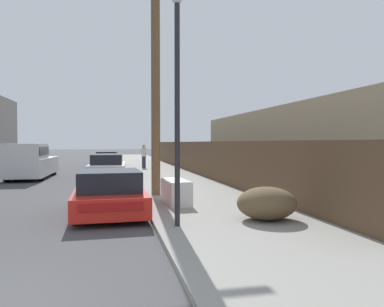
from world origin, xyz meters
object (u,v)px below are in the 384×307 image
car_parked_mid (108,167)px  utility_pole (156,79)px  pickup_truck (30,161)px  car_parked_far (108,160)px  brush_pile (267,203)px  pedestrian (144,156)px  parked_sports_car_red (109,194)px  street_lamp (177,92)px  discarded_fridge (176,192)px

car_parked_mid → utility_pole: bearing=-75.0°
car_parked_mid → pickup_truck: bearing=177.4°
car_parked_far → utility_pole: (1.83, -16.48, 3.64)m
car_parked_far → brush_pile: 21.75m
car_parked_far → pedestrian: 3.45m
pickup_truck → parked_sports_car_red: bearing=112.3°
pickup_truck → street_lamp: size_ratio=1.11×
car_parked_far → utility_pole: bearing=-79.6°
utility_pole → discarded_fridge: bearing=-79.9°
car_parked_mid → utility_pole: 9.00m
discarded_fridge → car_parked_far: bearing=93.4°
brush_pile → pedestrian: 19.23m
pickup_truck → brush_pile: size_ratio=3.92×
discarded_fridge → street_lamp: 4.04m
parked_sports_car_red → street_lamp: (1.50, -2.44, 2.53)m
car_parked_far → pedestrian: (2.62, -2.21, 0.42)m
utility_pole → brush_pile: (2.11, -4.91, -3.73)m
utility_pole → brush_pile: 6.52m
discarded_fridge → street_lamp: size_ratio=0.32×
car_parked_mid → street_lamp: street_lamp is taller
discarded_fridge → car_parked_mid: 10.35m
discarded_fridge → utility_pole: bearing=96.8°
parked_sports_car_red → brush_pile: (3.74, -2.22, -0.05)m
parked_sports_car_red → street_lamp: street_lamp is taller
utility_pole → pickup_truck: bearing=125.0°
parked_sports_car_red → brush_pile: bearing=-32.3°
car_parked_mid → utility_pole: (1.76, -8.04, 3.62)m
pickup_truck → utility_pole: 10.80m
discarded_fridge → brush_pile: (1.74, -2.83, 0.04)m
pickup_truck → utility_pole: utility_pole is taller
car_parked_far → utility_pole: utility_pole is taller
parked_sports_car_red → utility_pole: (1.62, 2.69, 3.68)m
parked_sports_car_red → utility_pole: bearing=57.2°
parked_sports_car_red → street_lamp: 3.82m
car_parked_mid → utility_pole: utility_pole is taller
pedestrian → parked_sports_car_red: bearing=-98.1°
discarded_fridge → pickup_truck: 12.25m
street_lamp → pedestrian: 19.53m
pedestrian → discarded_fridge: bearing=-91.5°
car_parked_far → pedestrian: pedestrian is taller
utility_pole → pedestrian: size_ratio=4.59×
discarded_fridge → parked_sports_car_red: size_ratio=0.40×
parked_sports_car_red → pedestrian: 17.14m
brush_pile → pedestrian: (-1.33, 19.18, 0.51)m
parked_sports_car_red → car_parked_mid: size_ratio=0.87×
car_parked_far → street_lamp: size_ratio=0.83×
car_parked_mid → car_parked_far: size_ratio=1.11×
utility_pole → pedestrian: utility_pole is taller
parked_sports_car_red → utility_pole: 4.84m
discarded_fridge → pickup_truck: bearing=117.5°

